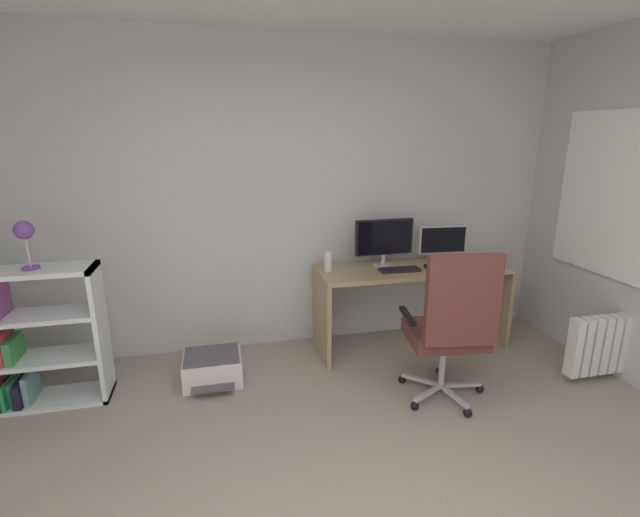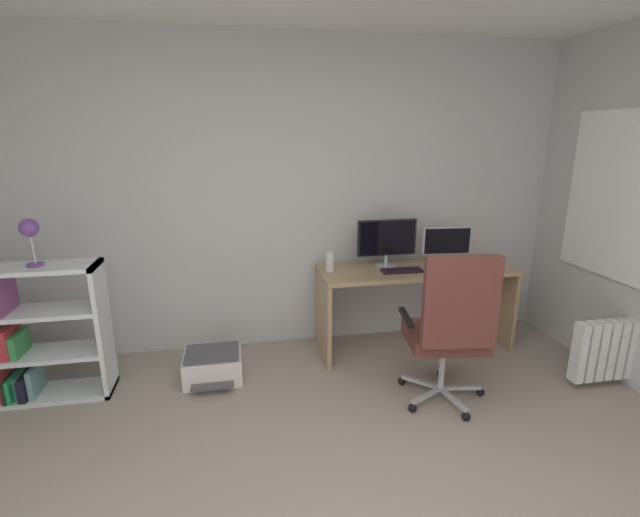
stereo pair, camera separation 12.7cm
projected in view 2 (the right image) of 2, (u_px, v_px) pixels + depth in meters
name	position (u px, v px, depth m)	size (l,w,h in m)	color
wall_back	(284.00, 197.00, 3.89)	(4.93, 0.10, 2.65)	silver
desk	(415.00, 288.00, 3.92)	(1.67, 0.57, 0.74)	tan
monitor_main	(387.00, 239.00, 3.85)	(0.52, 0.18, 0.41)	#B2B5B7
monitor_secondary	(446.00, 243.00, 3.97)	(0.44, 0.18, 0.33)	#B2B5B7
keyboard	(402.00, 271.00, 3.76)	(0.34, 0.13, 0.02)	black
computer_mouse	(433.00, 268.00, 3.80)	(0.06, 0.10, 0.03)	black
desktop_speaker	(330.00, 261.00, 3.76)	(0.07, 0.07, 0.17)	silver
office_chair	(451.00, 326.00, 3.02)	(0.65, 0.62, 1.14)	#B7BABC
bookshelf	(31.00, 337.00, 3.18)	(0.81, 0.31, 0.99)	silver
desk_lamp	(30.00, 232.00, 2.99)	(0.12, 0.12, 0.33)	#714195
printer	(213.00, 366.00, 3.50)	(0.44, 0.43, 0.23)	silver
radiator	(618.00, 349.00, 3.39)	(0.74, 0.10, 0.47)	white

